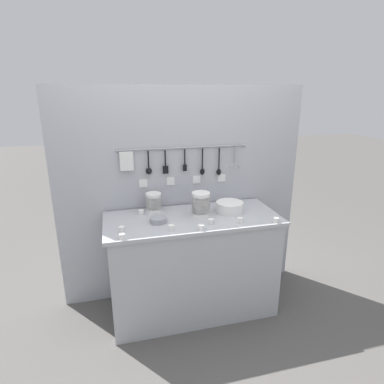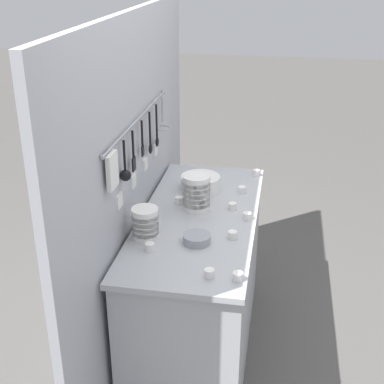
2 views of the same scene
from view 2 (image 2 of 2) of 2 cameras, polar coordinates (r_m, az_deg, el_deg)
The scene contains 16 objects.
ground_plane at distance 3.40m, azimuth 0.64°, elevation -16.06°, with size 20.00×20.00×0.00m, color #514F4C.
counter at distance 3.13m, azimuth 0.68°, elevation -9.81°, with size 1.45×0.62×0.89m.
back_wall at distance 2.94m, azimuth -5.96°, elevation -0.52°, with size 2.25×0.11×1.95m.
bowl_stack_nested_right at distance 2.65m, azimuth -5.01°, elevation -3.36°, with size 0.13×0.13×0.16m.
bowl_stack_wide_centre at distance 2.93m, azimuth 0.49°, elevation -0.05°, with size 0.15×0.15×0.20m.
plate_stack at distance 3.20m, azimuth 0.90°, elevation 0.99°, with size 0.24×0.24×0.09m.
steel_mixing_bowl at distance 2.63m, azimuth 0.52°, elevation -5.00°, with size 0.14×0.14×0.04m.
cup_back_left at distance 2.36m, azimuth 4.92°, elevation -8.97°, with size 0.05×0.05×0.04m.
cup_by_caddy at distance 2.97m, azimuth 4.33°, elevation -1.53°, with size 0.05×0.05×0.04m.
cup_front_right at distance 3.03m, azimuth -1.41°, elevation -0.89°, with size 0.05×0.05×0.04m.
cup_back_right at distance 3.43m, azimuth 6.86°, elevation 2.05°, with size 0.05×0.05×0.04m.
cup_edge_near at distance 2.37m, azimuth 1.86°, elevation -8.67°, with size 0.05×0.05×0.04m.
cup_edge_far at distance 2.87m, azimuth 5.88°, elevation -2.59°, with size 0.05×0.05×0.04m.
cup_centre at distance 2.57m, azimuth -4.52°, elevation -5.86°, with size 0.05×0.05×0.04m.
cup_beside_plates at distance 2.68m, azimuth 4.35°, elevation -4.58°, with size 0.05×0.05×0.04m.
cup_front_left at distance 3.18m, azimuth 5.34°, elevation 0.25°, with size 0.05×0.05×0.04m.
Camera 2 is at (-2.56, -0.41, 2.20)m, focal length 50.00 mm.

